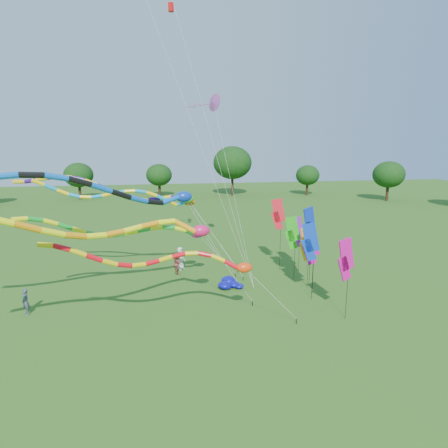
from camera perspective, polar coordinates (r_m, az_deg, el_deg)
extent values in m
plane|color=#285C18|center=(21.62, 0.82, -14.68)|extent=(160.00, 160.00, 0.00)
cylinder|color=#382314|center=(69.76, 23.15, 4.11)|extent=(0.50, 0.50, 2.99)
ellipsoid|color=#10330E|center=(69.42, 23.41, 7.30)|extent=(6.32, 6.32, 5.37)
cylinder|color=#382314|center=(75.99, 12.45, 5.13)|extent=(0.50, 0.50, 2.48)
ellipsoid|color=#10330E|center=(75.70, 12.56, 7.57)|extent=(5.23, 5.23, 4.45)
cylinder|color=#382314|center=(72.85, 1.27, 5.02)|extent=(0.50, 0.50, 2.21)
ellipsoid|color=#10330E|center=(72.57, 1.28, 7.28)|extent=(4.66, 4.66, 3.96)
cylinder|color=#382314|center=(74.73, -9.83, 5.24)|extent=(0.50, 0.50, 2.77)
ellipsoid|color=#10330E|center=(74.42, -9.93, 8.01)|extent=(5.85, 5.85, 4.97)
cylinder|color=#382314|center=(76.25, -21.33, 4.89)|extent=(0.50, 0.50, 3.17)
ellipsoid|color=#10330E|center=(75.92, -21.56, 7.99)|extent=(6.69, 6.69, 5.69)
cylinder|color=black|center=(21.73, 10.99, -14.32)|extent=(0.05, 0.05, 0.30)
cylinder|color=silver|center=(20.54, 7.22, -10.54)|extent=(0.02, 0.02, 4.36)
ellipsoid|color=#FA3F0D|center=(19.59, 3.14, -6.65)|extent=(0.84, 0.54, 0.54)
cylinder|color=red|center=(19.47, 1.11, -6.19)|extent=(0.24, 0.24, 0.78)
cylinder|color=#DDBD0B|center=(19.42, -0.93, -5.25)|extent=(0.24, 0.24, 0.74)
cylinder|color=red|center=(19.39, -2.95, -4.64)|extent=(0.24, 0.24, 0.69)
cylinder|color=#DDBD0B|center=(19.38, -4.95, -4.48)|extent=(0.24, 0.24, 0.67)
cylinder|color=red|center=(19.37, -6.92, -4.72)|extent=(0.24, 0.24, 0.68)
cylinder|color=#DDBD0B|center=(19.33, -8.88, -5.23)|extent=(0.24, 0.24, 0.69)
cylinder|color=red|center=(19.26, -10.85, -5.76)|extent=(0.24, 0.24, 0.69)
cylinder|color=#DDBD0B|center=(19.14, -12.85, -6.09)|extent=(0.24, 0.24, 0.69)
cylinder|color=red|center=(18.97, -14.90, -6.07)|extent=(0.24, 0.24, 0.71)
cylinder|color=#DDBD0B|center=(18.78, -17.01, -5.65)|extent=(0.24, 0.24, 0.75)
cylinder|color=red|center=(18.61, -19.17, -4.91)|extent=(0.24, 0.24, 0.77)
cylinder|color=#DDBD0B|center=(18.50, -21.34, -4.06)|extent=(0.24, 0.24, 0.75)
cylinder|color=red|center=(18.49, -23.48, -3.33)|extent=(0.24, 0.24, 0.71)
cylinder|color=#DDBD0B|center=(18.60, -25.53, -2.91)|extent=(0.24, 0.24, 0.67)
cylinder|color=black|center=(23.59, 4.37, -11.96)|extent=(0.05, 0.05, 0.30)
cylinder|color=silver|center=(21.65, 0.68, -6.80)|extent=(0.02, 0.02, 6.10)
ellipsoid|color=#DB1858|center=(20.06, -3.57, -1.04)|extent=(0.99, 0.64, 0.64)
cylinder|color=orange|center=(19.84, -6.00, -0.36)|extent=(0.29, 0.29, 1.22)
cylinder|color=#FFFA0D|center=(19.62, -8.79, 0.32)|extent=(0.29, 0.29, 0.93)
cylinder|color=orange|center=(19.25, -11.27, -0.10)|extent=(0.29, 0.29, 0.93)
cylinder|color=#FFFA0D|center=(18.88, -13.76, -0.74)|extent=(0.29, 0.29, 0.94)
cylinder|color=orange|center=(18.48, -16.31, -1.36)|extent=(0.29, 0.29, 0.94)
cylinder|color=#FFFA0D|center=(18.07, -18.94, -1.72)|extent=(0.29, 0.29, 0.95)
cylinder|color=orange|center=(17.65, -21.72, -1.67)|extent=(0.29, 0.29, 0.98)
cylinder|color=#FFFA0D|center=(17.25, -24.66, -1.19)|extent=(0.29, 0.29, 1.01)
cylinder|color=orange|center=(16.91, -27.77, -0.40)|extent=(0.29, 0.29, 1.02)
cylinder|color=#FFFA0D|center=(16.68, -31.01, 0.45)|extent=(0.29, 0.29, 1.00)
cylinder|color=black|center=(27.65, 2.93, -8.30)|extent=(0.05, 0.05, 0.30)
cylinder|color=silver|center=(26.51, -1.19, -2.31)|extent=(0.02, 0.02, 7.01)
ellipsoid|color=#2D921A|center=(25.86, -5.57, 3.83)|extent=(0.90, 0.58, 0.58)
cylinder|color=#390B7E|center=(26.07, -7.21, 3.99)|extent=(0.26, 0.26, 0.91)
cylinder|color=yellow|center=(26.25, -8.92, 3.99)|extent=(0.26, 0.26, 0.80)
cylinder|color=#390B7E|center=(26.15, -10.64, 3.75)|extent=(0.26, 0.26, 0.80)
cylinder|color=yellow|center=(26.03, -12.39, 3.73)|extent=(0.26, 0.26, 0.81)
cylinder|color=#390B7E|center=(25.91, -14.17, 4.02)|extent=(0.26, 0.26, 0.84)
cylinder|color=yellow|center=(25.82, -15.98, 4.57)|extent=(0.26, 0.26, 0.87)
cylinder|color=#390B7E|center=(25.79, -17.79, 5.28)|extent=(0.26, 0.26, 0.88)
cylinder|color=yellow|center=(25.84, -19.58, 5.96)|extent=(0.26, 0.26, 0.85)
cylinder|color=#390B7E|center=(26.00, -21.30, 6.44)|extent=(0.26, 0.26, 0.81)
cylinder|color=yellow|center=(26.26, -22.95, 6.62)|extent=(0.26, 0.26, 0.79)
cylinder|color=#390B7E|center=(26.60, -24.50, 6.50)|extent=(0.26, 0.26, 0.80)
cylinder|color=yellow|center=(27.02, -25.95, 6.20)|extent=(0.26, 0.26, 0.82)
cylinder|color=#390B7E|center=(27.47, -27.34, 5.87)|extent=(0.26, 0.26, 0.81)
cylinder|color=yellow|center=(27.94, -28.70, 5.67)|extent=(0.26, 0.26, 0.80)
cylinder|color=black|center=(26.37, 2.09, -9.31)|extent=(0.05, 0.05, 0.30)
cylinder|color=silver|center=(24.20, -1.74, -2.96)|extent=(0.02, 0.02, 7.62)
ellipsoid|color=#0B309E|center=(22.52, -6.18, 4.16)|extent=(1.01, 0.65, 0.65)
cylinder|color=#0B55B8|center=(22.14, -8.16, 3.65)|extent=(0.29, 0.29, 1.07)
cylinder|color=black|center=(21.63, -10.50, 3.28)|extent=(0.29, 0.29, 1.07)
cylinder|color=#0B55B8|center=(21.01, -12.87, 3.65)|extent=(0.29, 0.29, 1.10)
cylinder|color=black|center=(20.45, -15.42, 4.36)|extent=(0.29, 0.29, 1.12)
cylinder|color=#0B55B8|center=(19.97, -18.17, 5.23)|extent=(0.29, 0.29, 1.12)
cylinder|color=black|center=(19.61, -21.10, 6.04)|extent=(0.29, 0.29, 1.09)
cylinder|color=#0B55B8|center=(19.38, -24.15, 6.56)|extent=(0.29, 0.29, 1.06)
cylinder|color=black|center=(19.29, -27.26, 6.65)|extent=(0.29, 0.29, 1.04)
cylinder|color=#0B55B8|center=(19.31, -30.38, 6.34)|extent=(0.29, 0.29, 1.05)
cylinder|color=black|center=(29.32, 2.16, -7.11)|extent=(0.05, 0.05, 0.30)
cylinder|color=silver|center=(27.86, -1.41, -1.99)|extent=(0.02, 0.02, 6.65)
ellipsoid|color=#CB5E0B|center=(26.79, -5.30, 3.36)|extent=(0.82, 0.53, 0.53)
cylinder|color=#0C91CD|center=(26.43, -6.63, 3.11)|extent=(0.24, 0.24, 0.80)
cylinder|color=yellow|center=(26.01, -7.98, 3.24)|extent=(0.24, 0.24, 0.79)
cylinder|color=#0C91CD|center=(25.75, -9.46, 3.92)|extent=(0.24, 0.24, 0.78)
cylinder|color=yellow|center=(25.58, -11.00, 4.51)|extent=(0.24, 0.24, 0.74)
cylinder|color=#0C91CD|center=(25.52, -12.57, 4.86)|extent=(0.24, 0.24, 0.70)
cylinder|color=yellow|center=(25.55, -14.14, 4.90)|extent=(0.24, 0.24, 0.70)
cylinder|color=#0C91CD|center=(25.66, -15.71, 4.67)|extent=(0.24, 0.24, 0.72)
cylinder|color=yellow|center=(25.81, -17.25, 4.31)|extent=(0.24, 0.24, 0.73)
cylinder|color=#0C91CD|center=(25.99, -18.78, 4.00)|extent=(0.24, 0.24, 0.72)
cylinder|color=yellow|center=(26.14, -20.30, 3.88)|extent=(0.24, 0.24, 0.70)
cylinder|color=#0C91CD|center=(26.26, -21.82, 4.05)|extent=(0.24, 0.24, 0.72)
cylinder|color=yellow|center=(26.31, -23.36, 4.48)|extent=(0.24, 0.24, 0.75)
cylinder|color=#0C91CD|center=(26.31, -24.92, 5.08)|extent=(0.24, 0.24, 0.78)
cylinder|color=yellow|center=(26.26, -26.49, 5.68)|extent=(0.24, 0.24, 0.77)
cylinder|color=black|center=(28.31, 1.73, -7.80)|extent=(0.05, 0.05, 0.30)
cylinder|color=silver|center=(27.01, -1.07, -4.65)|extent=(0.02, 0.02, 4.63)
ellipsoid|color=#950D71|center=(25.89, -4.10, -1.46)|extent=(0.93, 0.60, 0.60)
cylinder|color=green|center=(25.30, -5.34, -1.27)|extent=(0.27, 0.27, 1.04)
cylinder|color=#FFF30D|center=(24.72, -6.73, -0.78)|extent=(0.27, 0.27, 0.80)
cylinder|color=green|center=(24.49, -8.47, -0.53)|extent=(0.27, 0.27, 0.78)
cylinder|color=#FFF30D|center=(24.36, -10.27, -0.58)|extent=(0.27, 0.27, 0.78)
cylinder|color=green|center=(24.32, -12.09, -0.87)|extent=(0.27, 0.27, 0.80)
cylinder|color=#FFF30D|center=(24.32, -13.93, -1.26)|extent=(0.27, 0.27, 0.80)
cylinder|color=green|center=(24.33, -15.76, -1.57)|extent=(0.27, 0.27, 0.78)
cylinder|color=#FFF30D|center=(24.30, -17.58, -1.64)|extent=(0.27, 0.27, 0.78)
cylinder|color=green|center=(24.21, -19.41, -1.42)|extent=(0.27, 0.27, 0.80)
cylinder|color=#FFF30D|center=(24.06, -21.25, -0.94)|extent=(0.27, 0.27, 0.83)
cylinder|color=green|center=(23.86, -23.10, -0.31)|extent=(0.27, 0.27, 0.85)
cylinder|color=#FFF30D|center=(23.62, -24.96, 0.27)|extent=(0.27, 0.27, 0.84)
cylinder|color=green|center=(23.38, -26.84, 0.63)|extent=(0.27, 0.27, 0.81)
cylinder|color=#FFF30D|center=(23.16, -28.71, 0.66)|extent=(0.27, 0.27, 0.79)
cylinder|color=black|center=(25.65, 4.56, -9.96)|extent=(0.04, 0.04, 0.30)
cylinder|color=silver|center=(24.60, -1.65, 12.02)|extent=(0.01, 0.01, 19.71)
cylinder|color=red|center=(27.01, -8.09, 29.89)|extent=(0.36, 0.36, 0.50)
cylinder|color=black|center=(25.65, 4.56, -9.96)|extent=(0.04, 0.04, 0.30)
cylinder|color=silver|center=(22.80, -4.32, 13.72)|extent=(0.01, 0.01, 21.63)
cylinder|color=black|center=(25.65, 4.56, -9.96)|extent=(0.04, 0.04, 0.30)
cylinder|color=silver|center=(26.91, 1.31, 5.31)|extent=(0.01, 0.01, 14.23)
cone|color=purple|center=(29.92, -1.59, 18.06)|extent=(1.73, 1.78, 1.52)
cube|color=purple|center=(29.80, -2.98, 17.78)|extent=(0.90, 0.12, 0.04)
cube|color=purple|center=(29.71, -4.08, 17.55)|extent=(0.90, 0.12, 0.04)
cube|color=purple|center=(29.64, -5.18, 17.32)|extent=(0.90, 0.12, 0.04)
cylinder|color=black|center=(27.76, 10.75, -3.97)|extent=(0.02, 0.02, 4.41)
cube|color=green|center=(27.33, 10.42, -0.73)|extent=(1.15, 0.30, 1.93)
cube|color=green|center=(27.50, 10.20, -2.36)|extent=(1.00, 0.27, 1.51)
cylinder|color=black|center=(24.34, 13.42, -5.99)|extent=(0.02, 0.02, 4.68)
cube|color=#0D37C2|center=(23.86, 13.09, -2.00)|extent=(1.12, 0.46, 1.93)
cube|color=#0D37C2|center=(24.05, 12.81, -3.85)|extent=(0.97, 0.41, 1.51)
cylinder|color=black|center=(26.57, 12.72, -5.18)|extent=(0.02, 0.02, 4.03)
cube|color=#FFA30D|center=(26.06, 12.48, -2.27)|extent=(1.13, 0.39, 1.93)
cube|color=#FFA30D|center=(26.21, 12.27, -3.99)|extent=(0.99, 0.35, 1.51)
cylinder|color=black|center=(25.33, 13.48, -5.94)|extent=(0.02, 0.02, 4.13)
cube|color=#CF0B93|center=(24.90, 13.14, -2.72)|extent=(1.13, 0.41, 1.93)
cube|color=#CF0B93|center=(25.10, 12.87, -4.48)|extent=(0.99, 0.37, 1.51)
cylinder|color=black|center=(26.75, 13.07, -3.69)|extent=(0.02, 0.02, 5.28)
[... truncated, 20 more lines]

